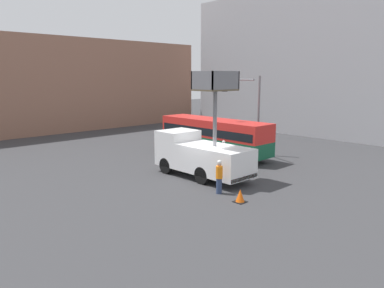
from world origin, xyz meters
The scene contains 9 objects.
ground_plane centered at (0.00, 0.00, 0.00)m, with size 120.00×120.00×0.00m, color #38383A.
building_backdrop_far centered at (0.00, 29.48, 5.38)m, with size 44.00×10.00×10.77m.
building_backdrop_side centered at (25.08, 6.59, 7.86)m, with size 10.00×28.00×15.72m.
utility_truck centered at (0.46, 0.79, 1.57)m, with size 2.46×6.81×6.71m.
city_bus centered at (6.02, 4.85, 1.75)m, with size 2.51×10.18×2.96m.
traffic_light_pole centered at (7.63, 2.78, 4.32)m, with size 3.31×3.06×6.44m.
road_worker_near_truck centered at (-1.23, -2.38, 0.96)m, with size 0.38×0.38×1.90m.
road_worker_directing centered at (3.69, 1.70, 0.95)m, with size 0.38×0.38×1.89m.
traffic_cone_near_truck centered at (-1.51, -4.11, 0.32)m, with size 0.60×0.60×0.69m.
Camera 1 is at (-16.03, -15.83, 6.44)m, focal length 35.00 mm.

